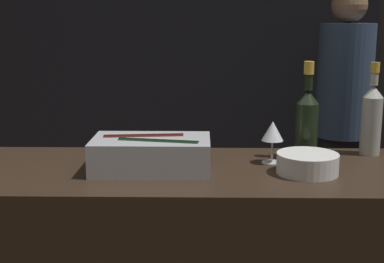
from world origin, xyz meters
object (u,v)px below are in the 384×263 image
Objects in this scene: champagne_bottle at (307,120)px; rose_wine_bottle at (372,117)px; ice_bin_with_bottles at (151,153)px; wine_glass at (273,133)px; bowl_white at (307,163)px; person_blond_tee at (343,107)px.

champagne_bottle is 0.26m from rose_wine_bottle.
rose_wine_bottle is (0.78, 0.23, 0.08)m from ice_bin_with_bottles.
champagne_bottle reaches higher than wine_glass.
wine_glass is at bearing -160.83° from rose_wine_bottle.
ice_bin_with_bottles is 1.94× the size of bowl_white.
bowl_white is 1.66m from person_blond_tee.
bowl_white is at bearing -87.18° from person_blond_tee.
wine_glass is 0.43× the size of champagne_bottle.
wine_glass is 0.15m from champagne_bottle.
champagne_bottle is at bearing 16.93° from ice_bin_with_bottles.
champagne_bottle reaches higher than bowl_white.
champagne_bottle is at bearing -88.46° from person_blond_tee.
wine_glass is 1.58m from person_blond_tee.
person_blond_tee reaches higher than bowl_white.
rose_wine_bottle is (0.37, 0.13, 0.03)m from wine_glass.
champagne_bottle is 0.21× the size of person_blond_tee.
person_blond_tee reaches higher than wine_glass.
champagne_bottle reaches higher than ice_bin_with_bottles.
person_blond_tee reaches higher than rose_wine_bottle.
rose_wine_bottle is at bearing 42.67° from bowl_white.
ice_bin_with_bottles is 1.11× the size of champagne_bottle.
ice_bin_with_bottles is 1.14× the size of rose_wine_bottle.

